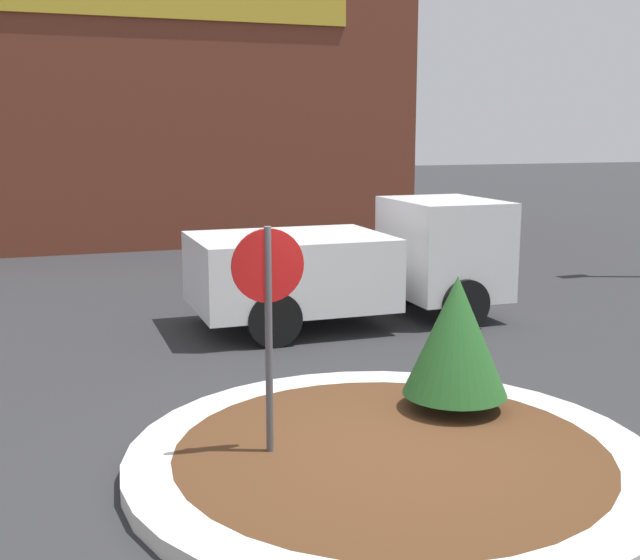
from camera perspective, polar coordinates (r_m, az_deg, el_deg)
The scene contains 6 objects.
ground_plane at distance 8.05m, azimuth 5.05°, elevation -13.03°, with size 120.00×120.00×0.00m, color #2D2D30.
traffic_island at distance 8.01m, azimuth 5.06°, elevation -12.47°, with size 5.14×5.14×0.17m.
stop_sign at distance 7.50m, azimuth -3.69°, elevation -1.68°, with size 0.70×0.07×2.35m.
island_shrub at distance 8.91m, azimuth 9.66°, elevation -3.91°, with size 1.15×1.15×1.50m.
utility_truck at distance 13.49m, azimuth 2.62°, elevation 1.28°, with size 5.22×2.39×2.04m.
storefront_building at distance 24.91m, azimuth -12.48°, elevation 11.39°, with size 15.07×6.07×7.31m.
Camera 1 is at (-3.11, -6.68, 3.22)m, focal length 45.00 mm.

